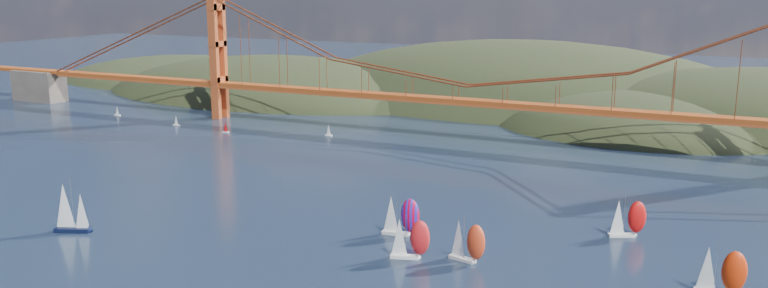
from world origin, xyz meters
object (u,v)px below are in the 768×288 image
racer_0 (409,238)px  racer_1 (467,241)px  racer_rwb (400,215)px  sloop_navy (70,208)px  racer_2 (720,271)px  racer_3 (627,218)px

racer_0 → racer_1: bearing=1.1°
racer_1 → racer_0: bearing=-148.3°
racer_1 → racer_rwb: bearing=168.9°
sloop_navy → racer_rwb: bearing=1.6°
racer_rwb → racer_0: bearing=-65.4°
racer_2 → sloop_navy: bearing=-172.1°
racer_0 → racer_3: racer_0 is taller
racer_0 → racer_2: bearing=-9.1°
racer_1 → racer_3: (29.98, 32.88, -0.03)m
racer_2 → racer_3: racer_2 is taller
sloop_navy → racer_3: (126.51, 56.25, -1.23)m
sloop_navy → racer_3: size_ratio=1.34×
sloop_navy → racer_2: sloop_navy is taller
racer_rwb → racer_1: bearing=-32.4°
racer_2 → racer_3: (-21.78, 28.65, -0.30)m
racer_rwb → racer_3: bearing=17.3°
racer_0 → racer_1: (12.36, 3.86, -0.00)m
racer_2 → racer_rwb: bearing=172.9°
sloop_navy → racer_1: sloop_navy is taller
racer_3 → racer_rwb: racer_rwb is taller
racer_3 → racer_2: bearing=-78.4°
racer_1 → racer_3: size_ratio=1.01×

